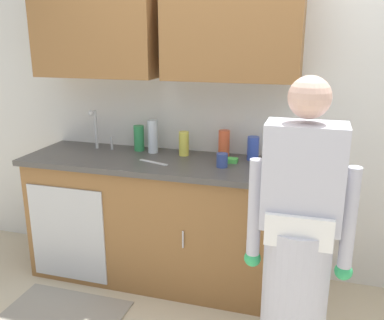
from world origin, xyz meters
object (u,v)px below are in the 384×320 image
object	(u,v)px
cup_by_sink	(222,160)
knife_on_counter	(154,162)
bottle_water_short	(139,138)
bottle_dish_liquid	(153,136)
person_at_sink	(297,259)
bottle_cleaner_spray	(224,144)
bottle_water_tall	(184,144)
bottle_soap	(253,148)
sponge	(230,160)
sink	(93,155)

from	to	relation	value
cup_by_sink	knife_on_counter	size ratio (longest dim) A/B	0.39
bottle_water_short	bottle_dish_liquid	distance (m)	0.13
person_at_sink	cup_by_sink	world-z (taller)	person_at_sink
cup_by_sink	person_at_sink	bearing A→B (deg)	-50.53
bottle_cleaner_spray	bottle_water_tall	distance (m)	0.30
bottle_water_short	cup_by_sink	size ratio (longest dim) A/B	2.07
bottle_soap	bottle_water_tall	bearing A→B (deg)	-177.37
bottle_cleaner_spray	bottle_dish_liquid	xyz separation A→B (m)	(-0.54, -0.02, 0.02)
bottle_dish_liquid	knife_on_counter	distance (m)	0.30
bottle_water_tall	bottle_water_short	bearing A→B (deg)	174.70
bottle_water_tall	sponge	size ratio (longest dim) A/B	1.62
bottle_cleaner_spray	cup_by_sink	size ratio (longest dim) A/B	2.12
person_at_sink	bottle_water_tall	world-z (taller)	person_at_sink
bottle_cleaner_spray	sink	bearing A→B (deg)	-169.90
bottle_dish_liquid	sponge	size ratio (longest dim) A/B	2.27
sink	bottle_cleaner_spray	bearing A→B (deg)	10.10
knife_on_counter	sponge	world-z (taller)	sponge
bottle_water_short	sponge	distance (m)	0.75
bottle_dish_liquid	bottle_water_tall	xyz separation A→B (m)	(0.25, -0.01, -0.04)
bottle_cleaner_spray	knife_on_counter	bearing A→B (deg)	-147.87
cup_by_sink	bottle_cleaner_spray	bearing A→B (deg)	99.50
sponge	cup_by_sink	bearing A→B (deg)	-102.53
sink	bottle_water_tall	distance (m)	0.70
bottle_soap	cup_by_sink	world-z (taller)	bottle_soap
sink	bottle_dish_liquid	size ratio (longest dim) A/B	2.00
bottle_dish_liquid	sponge	xyz separation A→B (m)	(0.61, -0.09, -0.11)
bottle_cleaner_spray	bottle_dish_liquid	distance (m)	0.54
bottle_soap	bottle_water_tall	distance (m)	0.51
bottle_dish_liquid	knife_on_counter	xyz separation A→B (m)	(0.10, -0.25, -0.12)
sink	sponge	size ratio (longest dim) A/B	4.55
person_at_sink	cup_by_sink	distance (m)	0.91
sink	bottle_cleaner_spray	distance (m)	0.99
knife_on_counter	sponge	size ratio (longest dim) A/B	2.18
person_at_sink	bottle_dish_liquid	xyz separation A→B (m)	(-1.13, 0.88, 0.37)
sink	bottle_water_tall	size ratio (longest dim) A/B	2.80
person_at_sink	bottle_water_tall	bearing A→B (deg)	135.38
sink	bottle_cleaner_spray	size ratio (longest dim) A/B	2.50
knife_on_counter	bottle_water_short	bearing A→B (deg)	-32.48
bottle_water_tall	cup_by_sink	world-z (taller)	bottle_water_tall
bottle_dish_liquid	sink	bearing A→B (deg)	-160.83
bottle_cleaner_spray	bottle_dish_liquid	bearing A→B (deg)	-177.54
bottle_water_short	sponge	size ratio (longest dim) A/B	1.78
person_at_sink	bottle_water_short	distance (m)	1.58
sink	bottle_cleaner_spray	world-z (taller)	sink
bottle_soap	bottle_water_short	bearing A→B (deg)	179.27
bottle_water_tall	sponge	distance (m)	0.38
bottle_cleaner_spray	bottle_water_short	bearing A→B (deg)	179.75
person_at_sink	bottle_cleaner_spray	distance (m)	1.13
sponge	knife_on_counter	bearing A→B (deg)	-162.19
bottle_water_tall	knife_on_counter	bearing A→B (deg)	-120.68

